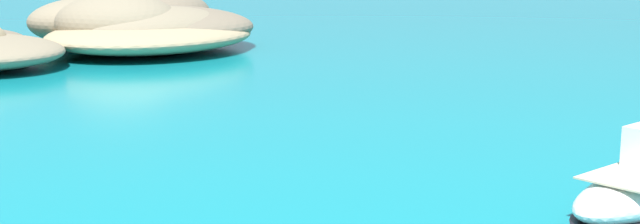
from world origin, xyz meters
name	(u,v)px	position (x,y,z in m)	size (l,w,h in m)	color
islet_large	(142,25)	(2.53, 70.23, 2.09)	(26.98, 34.12, 5.15)	#84755B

